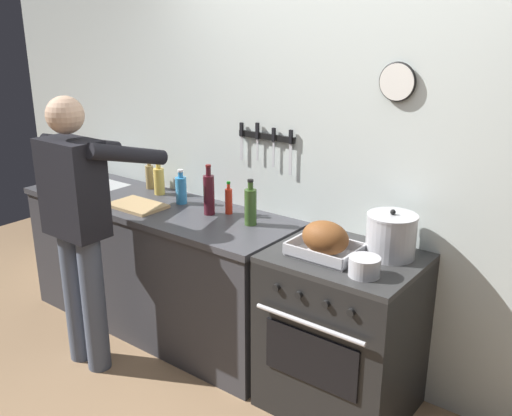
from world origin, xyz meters
TOP-DOWN VIEW (x-y plane):
  - wall_back at (0.00, 1.35)m, footprint 6.00×0.13m
  - counter_block at (-1.21, 0.99)m, footprint 2.03×0.65m
  - stove at (0.22, 0.99)m, footprint 0.76×0.67m
  - person_cook at (-1.22, 0.42)m, footprint 0.51×0.63m
  - roasting_pan at (0.13, 0.92)m, footprint 0.35×0.26m
  - stock_pot at (0.40, 1.12)m, footprint 0.26×0.26m
  - saucepan at (0.41, 0.83)m, footprint 0.15×0.15m
  - cutting_board at (-1.23, 0.87)m, footprint 0.36×0.24m
  - bottle_vinegar at (-1.48, 1.21)m, footprint 0.06×0.06m
  - bottle_dish_soap at (-1.06, 1.10)m, footprint 0.07×0.07m
  - bottle_olive_oil at (-0.45, 1.06)m, footprint 0.07×0.07m
  - bottle_hot_sauce at (-0.68, 1.13)m, footprint 0.05×0.05m
  - bottle_cooking_oil at (-1.33, 1.16)m, footprint 0.07×0.07m
  - bottle_wine_red at (-0.77, 1.05)m, footprint 0.07×0.07m

SIDE VIEW (x-z plane):
  - stove at x=0.22m, z-range 0.00..0.90m
  - counter_block at x=-1.21m, z-range 0.01..0.91m
  - cutting_board at x=-1.23m, z-range 0.90..0.92m
  - saucepan at x=0.41m, z-range 0.90..0.99m
  - person_cook at x=-1.22m, z-range 0.12..1.78m
  - roasting_pan at x=0.13m, z-range 0.89..1.08m
  - bottle_hot_sauce at x=-0.68m, z-range 0.88..1.09m
  - bottle_vinegar at x=-1.48m, z-range 0.88..1.10m
  - bottle_dish_soap at x=-1.06m, z-range 0.88..1.11m
  - bottle_cooking_oil at x=-1.33m, z-range 0.88..1.12m
  - stock_pot at x=0.40m, z-range 0.89..1.14m
  - bottle_olive_oil at x=-0.45m, z-range 0.88..1.15m
  - bottle_wine_red at x=-0.77m, z-range 0.87..1.19m
  - wall_back at x=0.00m, z-range 0.00..2.60m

